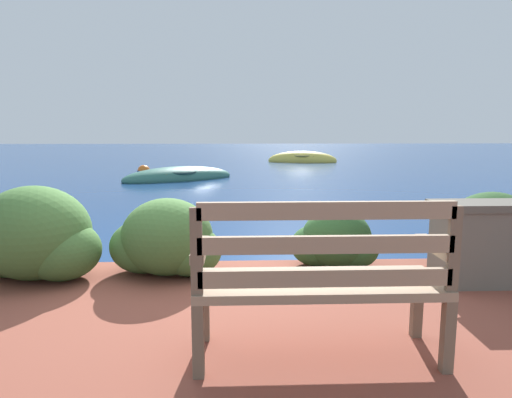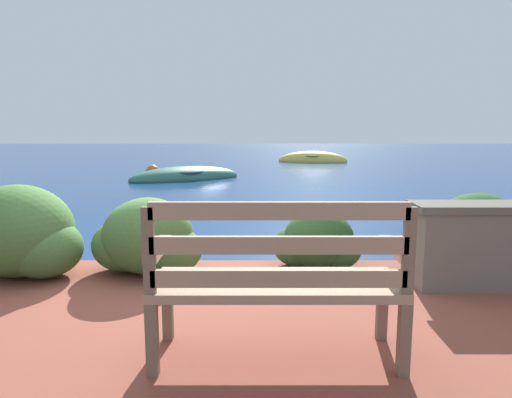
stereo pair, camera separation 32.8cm
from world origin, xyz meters
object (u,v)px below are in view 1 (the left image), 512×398
(rowboat_nearest, at_px, (179,178))
(rowboat_mid, at_px, (302,161))
(mooring_buoy, at_px, (144,171))
(park_bench, at_px, (320,277))

(rowboat_nearest, xyz_separation_m, rowboat_mid, (4.60, 6.75, 0.01))
(rowboat_mid, xyz_separation_m, mooring_buoy, (-6.01, -4.83, 0.00))
(mooring_buoy, bearing_deg, park_bench, -74.43)
(rowboat_nearest, distance_m, rowboat_mid, 8.16)
(park_bench, distance_m, rowboat_nearest, 11.28)
(park_bench, xyz_separation_m, rowboat_nearest, (-2.20, 11.05, -0.65))
(park_bench, bearing_deg, mooring_buoy, 104.81)
(park_bench, relative_size, rowboat_nearest, 0.39)
(rowboat_mid, distance_m, mooring_buoy, 7.71)
(mooring_buoy, bearing_deg, rowboat_nearest, -53.60)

